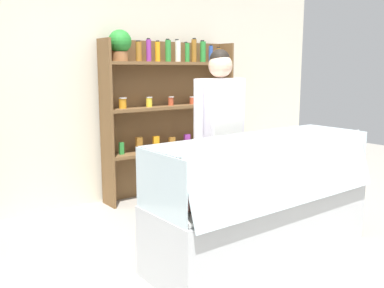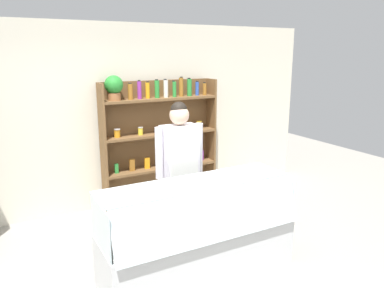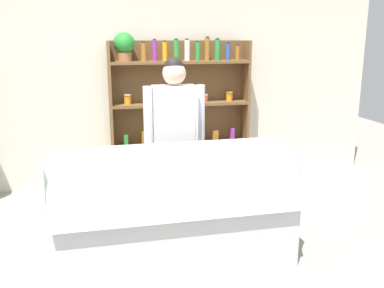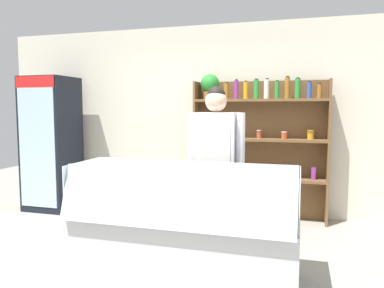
# 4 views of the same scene
# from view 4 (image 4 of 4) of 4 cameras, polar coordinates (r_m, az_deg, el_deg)

# --- Properties ---
(ground_plane) EXTENTS (12.00, 12.00, 0.00)m
(ground_plane) POSITION_cam_4_polar(r_m,az_deg,el_deg) (3.71, -4.03, -18.49)
(ground_plane) COLOR gray
(back_wall) EXTENTS (6.80, 0.10, 2.70)m
(back_wall) POSITION_cam_4_polar(r_m,az_deg,el_deg) (5.49, 3.79, 3.77)
(back_wall) COLOR silver
(back_wall) RESTS_ON ground
(drinks_fridge) EXTENTS (0.67, 0.66, 1.97)m
(drinks_fridge) POSITION_cam_4_polar(r_m,az_deg,el_deg) (5.98, -20.62, 0.07)
(drinks_fridge) COLOR black
(drinks_fridge) RESTS_ON ground
(shelving_unit) EXTENTS (1.79, 0.29, 1.98)m
(shelving_unit) POSITION_cam_4_polar(r_m,az_deg,el_deg) (5.18, 9.54, 1.07)
(shelving_unit) COLOR brown
(shelving_unit) RESTS_ON ground
(deli_display_case) EXTENTS (2.03, 0.72, 1.01)m
(deli_display_case) POSITION_cam_4_polar(r_m,az_deg,el_deg) (3.47, -1.63, -14.61)
(deli_display_case) COLOR silver
(deli_display_case) RESTS_ON ground
(shop_clerk) EXTENTS (0.61, 0.25, 1.74)m
(shop_clerk) POSITION_cam_4_polar(r_m,az_deg,el_deg) (3.93, 3.62, -1.44)
(shop_clerk) COLOR #4C4233
(shop_clerk) RESTS_ON ground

